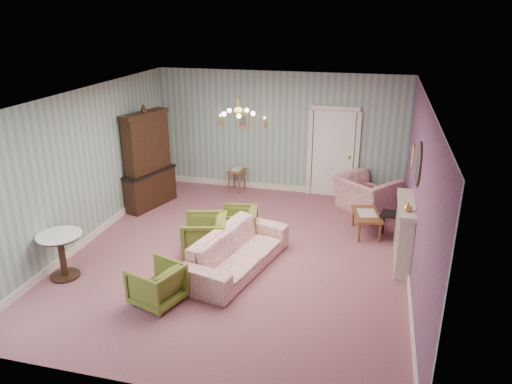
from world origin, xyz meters
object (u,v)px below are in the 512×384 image
(sofa_chintz, at_px, (237,245))
(coffee_table, at_px, (366,223))
(fireplace, at_px, (404,233))
(side_table_black, at_px, (389,226))
(olive_chair_a, at_px, (156,283))
(wingback_chair, at_px, (367,189))
(pedestal_table, at_px, (62,256))
(olive_chair_b, at_px, (205,233))
(olive_chair_c, at_px, (239,223))
(dresser, at_px, (147,157))

(sofa_chintz, relative_size, coffee_table, 2.62)
(fireplace, xyz_separation_m, side_table_black, (-0.21, 0.96, -0.31))
(olive_chair_a, relative_size, wingback_chair, 0.59)
(pedestal_table, bearing_deg, olive_chair_b, 34.53)
(olive_chair_c, bearing_deg, coffee_table, 98.63)
(sofa_chintz, height_order, coffee_table, sofa_chintz)
(olive_chair_a, height_order, olive_chair_c, olive_chair_a)
(olive_chair_a, bearing_deg, wingback_chair, 165.52)
(sofa_chintz, bearing_deg, olive_chair_b, 75.47)
(wingback_chair, bearing_deg, fireplace, 147.23)
(sofa_chintz, distance_m, side_table_black, 3.17)
(pedestal_table, bearing_deg, olive_chair_a, -10.11)
(side_table_black, bearing_deg, sofa_chintz, -143.75)
(wingback_chair, height_order, pedestal_table, wingback_chair)
(sofa_chintz, xyz_separation_m, side_table_black, (2.55, 1.87, -0.19))
(sofa_chintz, height_order, dresser, dresser)
(wingback_chair, relative_size, side_table_black, 2.25)
(side_table_black, height_order, pedestal_table, pedestal_table)
(sofa_chintz, bearing_deg, coffee_table, -33.21)
(wingback_chair, distance_m, pedestal_table, 6.35)
(wingback_chair, bearing_deg, olive_chair_a, 96.55)
(pedestal_table, bearing_deg, coffee_table, 31.28)
(dresser, distance_m, coffee_table, 4.95)
(olive_chair_c, bearing_deg, olive_chair_a, -24.79)
(fireplace, relative_size, pedestal_table, 1.76)
(olive_chair_a, xyz_separation_m, side_table_black, (3.45, 3.19, -0.09))
(olive_chair_b, relative_size, coffee_table, 0.90)
(olive_chair_b, xyz_separation_m, coffee_table, (2.84, 1.57, -0.17))
(wingback_chair, relative_size, fireplace, 0.86)
(dresser, distance_m, fireplace, 5.71)
(coffee_table, bearing_deg, pedestal_table, -148.72)
(wingback_chair, bearing_deg, dresser, 50.29)
(olive_chair_c, height_order, sofa_chintz, sofa_chintz)
(olive_chair_a, xyz_separation_m, coffee_table, (3.00, 3.28, -0.13))
(olive_chair_a, bearing_deg, sofa_chintz, 164.48)
(dresser, bearing_deg, wingback_chair, 27.57)
(side_table_black, xyz_separation_m, pedestal_table, (-5.30, -2.86, 0.13))
(olive_chair_b, relative_size, sofa_chintz, 0.34)
(dresser, relative_size, fireplace, 1.64)
(olive_chair_c, distance_m, sofa_chintz, 1.16)
(coffee_table, bearing_deg, olive_chair_c, -160.56)
(olive_chair_b, height_order, side_table_black, olive_chair_b)
(olive_chair_c, relative_size, wingback_chair, 0.59)
(olive_chair_c, distance_m, fireplace, 3.07)
(olive_chair_a, distance_m, fireplace, 4.29)
(olive_chair_b, distance_m, sofa_chintz, 0.84)
(olive_chair_a, distance_m, dresser, 4.13)
(wingback_chair, bearing_deg, coffee_table, 132.48)
(olive_chair_c, bearing_deg, side_table_black, 94.09)
(olive_chair_c, distance_m, side_table_black, 2.95)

